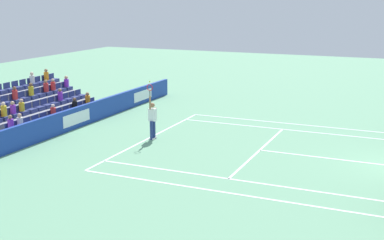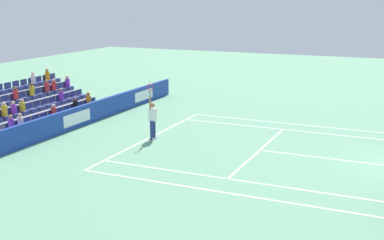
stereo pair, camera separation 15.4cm
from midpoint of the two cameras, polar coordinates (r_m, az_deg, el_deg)
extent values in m
cube|color=white|center=(25.41, -4.69, -1.88)|extent=(10.97, 0.10, 0.01)
cube|color=white|center=(23.39, 7.26, -3.28)|extent=(8.23, 0.10, 0.01)
cube|color=white|center=(22.75, 15.02, -4.12)|extent=(0.10, 6.40, 0.01)
cube|color=white|center=(19.52, 5.07, -6.61)|extent=(0.10, 11.89, 0.01)
cube|color=white|center=(27.13, 10.67, -1.09)|extent=(0.10, 11.89, 0.01)
cube|color=white|center=(18.31, 3.68, -7.96)|extent=(0.10, 11.89, 0.01)
cube|color=white|center=(28.43, 11.30, -0.46)|extent=(0.10, 11.89, 0.01)
cube|color=white|center=(25.36, -4.49, -1.90)|extent=(0.10, 0.20, 0.01)
cube|color=#193899|center=(27.62, -12.86, 0.22)|extent=(21.19, 0.20, 1.09)
cube|color=white|center=(33.37, -5.52, 2.71)|extent=(2.26, 0.01, 0.61)
cube|color=white|center=(27.55, -12.68, 0.20)|extent=(2.26, 0.01, 0.61)
cylinder|color=navy|center=(25.07, -4.38, -1.03)|extent=(0.16, 0.16, 0.90)
cylinder|color=navy|center=(24.86, -4.63, -1.15)|extent=(0.16, 0.16, 0.90)
cube|color=white|center=(25.17, -4.36, -1.93)|extent=(0.12, 0.26, 0.08)
cube|color=white|center=(24.97, -4.61, -2.06)|extent=(0.12, 0.26, 0.08)
cube|color=white|center=(24.79, -4.54, 0.59)|extent=(0.22, 0.36, 0.60)
sphere|color=#9E7251|center=(24.70, -4.55, 1.63)|extent=(0.24, 0.24, 0.24)
cylinder|color=#9E7251|center=(24.47, -4.80, 1.88)|extent=(0.09, 0.09, 0.62)
cylinder|color=#9E7251|center=(24.96, -4.20, 0.73)|extent=(0.09, 0.09, 0.56)
cylinder|color=black|center=(24.39, -4.82, 2.91)|extent=(0.04, 0.04, 0.28)
torus|color=red|center=(24.34, -4.83, 3.56)|extent=(0.03, 0.31, 0.31)
sphere|color=#D1E533|center=(24.30, -4.84, 4.21)|extent=(0.07, 0.07, 0.07)
cube|color=gray|center=(28.33, -14.58, -0.25)|extent=(7.44, 0.95, 0.42)
cube|color=navy|center=(30.94, -10.73, 1.66)|extent=(0.48, 0.44, 0.20)
cube|color=navy|center=(31.01, -11.06, 2.14)|extent=(0.48, 0.04, 0.30)
cube|color=navy|center=(30.45, -11.39, 1.44)|extent=(0.48, 0.44, 0.20)
cube|color=navy|center=(30.51, -11.72, 1.93)|extent=(0.48, 0.04, 0.30)
cube|color=navy|center=(29.95, -12.06, 1.21)|extent=(0.48, 0.44, 0.20)
cube|color=navy|center=(30.02, -12.40, 1.71)|extent=(0.48, 0.04, 0.30)
cube|color=navy|center=(29.46, -12.76, 0.98)|extent=(0.48, 0.44, 0.20)
cube|color=navy|center=(29.53, -13.10, 1.49)|extent=(0.48, 0.04, 0.30)
cube|color=navy|center=(28.98, -13.48, 0.74)|extent=(0.48, 0.44, 0.20)
cube|color=navy|center=(29.05, -13.83, 1.25)|extent=(0.48, 0.04, 0.30)
cube|color=navy|center=(28.50, -14.23, 0.49)|extent=(0.48, 0.44, 0.20)
cube|color=navy|center=(28.57, -14.58, 1.01)|extent=(0.48, 0.04, 0.30)
cube|color=navy|center=(28.03, -15.00, 0.23)|extent=(0.48, 0.44, 0.20)
cube|color=navy|center=(28.10, -15.35, 0.76)|extent=(0.48, 0.04, 0.30)
cube|color=navy|center=(27.56, -15.80, -0.04)|extent=(0.48, 0.44, 0.20)
cube|color=navy|center=(27.63, -16.15, 0.51)|extent=(0.48, 0.04, 0.30)
cube|color=navy|center=(27.10, -16.62, -0.31)|extent=(0.48, 0.44, 0.20)
cube|color=navy|center=(27.17, -16.98, 0.24)|extent=(0.48, 0.04, 0.30)
cube|color=navy|center=(26.65, -17.48, -0.60)|extent=(0.48, 0.44, 0.20)
cube|color=navy|center=(26.72, -17.84, -0.04)|extent=(0.48, 0.04, 0.30)
cube|color=navy|center=(26.20, -18.36, -0.89)|extent=(0.48, 0.44, 0.20)
cube|color=navy|center=(26.27, -18.72, -0.32)|extent=(0.48, 0.04, 0.30)
cube|color=navy|center=(25.76, -19.27, -1.20)|extent=(0.48, 0.44, 0.20)
cube|color=navy|center=(25.84, -19.64, -0.61)|extent=(0.48, 0.04, 0.30)
cube|color=gray|center=(28.88, -16.09, 0.33)|extent=(7.44, 0.95, 0.84)
cube|color=navy|center=(31.40, -12.20, 2.54)|extent=(0.48, 0.44, 0.20)
cube|color=navy|center=(31.48, -12.52, 3.01)|extent=(0.48, 0.04, 0.30)
cube|color=navy|center=(30.91, -12.87, 2.34)|extent=(0.48, 0.44, 0.20)
cube|color=navy|center=(30.99, -13.19, 2.82)|extent=(0.48, 0.04, 0.30)
cube|color=navy|center=(30.43, -13.56, 2.13)|extent=(0.48, 0.44, 0.20)
cube|color=navy|center=(30.50, -13.88, 2.62)|extent=(0.48, 0.04, 0.30)
cube|color=navy|center=(29.95, -14.27, 1.91)|extent=(0.48, 0.44, 0.20)
cube|color=navy|center=(30.02, -14.60, 2.41)|extent=(0.48, 0.04, 0.30)
cube|color=navy|center=(29.47, -15.01, 1.69)|extent=(0.48, 0.44, 0.20)
cube|color=navy|center=(29.55, -15.34, 2.19)|extent=(0.48, 0.04, 0.30)
cube|color=navy|center=(29.00, -15.76, 1.46)|extent=(0.48, 0.44, 0.20)
cube|color=navy|center=(29.08, -16.10, 1.97)|extent=(0.48, 0.04, 0.30)
cube|color=navy|center=(28.54, -16.55, 1.22)|extent=(0.48, 0.44, 0.20)
cube|color=navy|center=(28.62, -16.89, 1.74)|extent=(0.48, 0.04, 0.30)
cube|color=navy|center=(28.08, -17.35, 0.98)|extent=(0.48, 0.44, 0.20)
cube|color=navy|center=(28.16, -17.70, 1.51)|extent=(0.48, 0.04, 0.30)
cube|color=navy|center=(27.63, -18.19, 0.72)|extent=(0.48, 0.44, 0.20)
cube|color=navy|center=(27.71, -18.54, 1.26)|extent=(0.48, 0.04, 0.30)
cube|color=navy|center=(27.18, -19.05, 0.46)|extent=(0.48, 0.44, 0.20)
cube|color=navy|center=(27.26, -19.40, 1.01)|extent=(0.48, 0.04, 0.30)
cube|color=navy|center=(26.74, -19.94, 0.19)|extent=(0.48, 0.44, 0.20)
cube|color=navy|center=(26.83, -20.30, 0.75)|extent=(0.48, 0.04, 0.30)
cube|color=gray|center=(29.44, -17.54, 0.90)|extent=(7.44, 0.95, 1.26)
cube|color=navy|center=(31.89, -13.63, 3.39)|extent=(0.48, 0.44, 0.20)
cube|color=navy|center=(31.97, -13.94, 3.85)|extent=(0.48, 0.04, 0.30)
cube|color=navy|center=(31.41, -14.31, 3.21)|extent=(0.48, 0.44, 0.20)
cube|color=navy|center=(31.49, -14.62, 3.68)|extent=(0.48, 0.04, 0.30)
cube|color=navy|center=(30.93, -15.01, 3.01)|extent=(0.48, 0.44, 0.20)
cube|color=navy|center=(31.01, -15.33, 3.49)|extent=(0.48, 0.04, 0.30)
cube|color=navy|center=(30.46, -15.73, 2.82)|extent=(0.48, 0.44, 0.20)
cube|color=navy|center=(30.54, -16.05, 3.30)|extent=(0.48, 0.04, 0.30)
cube|color=navy|center=(29.99, -16.48, 2.61)|extent=(0.48, 0.44, 0.20)
cube|color=navy|center=(30.08, -16.80, 3.10)|extent=(0.48, 0.04, 0.30)
cube|color=navy|center=(29.53, -17.24, 2.40)|extent=(0.48, 0.44, 0.20)
cube|color=navy|center=(29.61, -17.57, 2.90)|extent=(0.48, 0.04, 0.30)
cube|color=navy|center=(29.07, -18.04, 2.18)|extent=(0.48, 0.44, 0.20)
cube|color=navy|center=(29.16, -18.37, 2.69)|extent=(0.48, 0.04, 0.30)
cube|color=navy|center=(28.62, -18.85, 1.95)|extent=(0.48, 0.44, 0.20)
cube|color=navy|center=(28.71, -19.19, 2.47)|extent=(0.48, 0.04, 0.30)
cube|color=navy|center=(28.18, -19.70, 1.72)|extent=(0.48, 0.44, 0.20)
cube|color=navy|center=(28.27, -20.03, 2.24)|extent=(0.48, 0.04, 0.30)
cube|color=gray|center=(30.02, -18.94, 1.44)|extent=(7.44, 0.95, 1.68)
cube|color=navy|center=(32.40, -15.01, 4.22)|extent=(0.48, 0.44, 0.20)
cube|color=navy|center=(32.49, -15.31, 4.67)|extent=(0.48, 0.04, 0.30)
cube|color=navy|center=(31.93, -15.70, 4.05)|extent=(0.48, 0.44, 0.20)
cube|color=navy|center=(32.02, -16.01, 4.51)|extent=(0.48, 0.04, 0.30)
cube|color=navy|center=(31.46, -16.41, 3.87)|extent=(0.48, 0.44, 0.20)
cube|color=navy|center=(31.55, -16.72, 4.34)|extent=(0.48, 0.04, 0.30)
cube|color=navy|center=(30.99, -17.14, 3.69)|extent=(0.48, 0.44, 0.20)
cube|color=navy|center=(31.09, -17.46, 4.16)|extent=(0.48, 0.04, 0.30)
cube|color=navy|center=(30.54, -17.90, 3.50)|extent=(0.48, 0.44, 0.20)
cube|color=navy|center=(30.63, -18.21, 3.98)|extent=(0.48, 0.04, 0.30)
cube|color=navy|center=(30.08, -18.67, 3.30)|extent=(0.48, 0.44, 0.20)
cube|color=navy|center=(30.18, -18.99, 3.79)|extent=(0.48, 0.04, 0.30)
cube|color=navy|center=(29.63, -19.47, 3.10)|extent=(0.48, 0.44, 0.20)
cube|color=navy|center=(29.73, -19.79, 3.59)|extent=(0.48, 0.04, 0.30)
cube|color=navy|center=(29.19, -20.30, 2.89)|extent=(0.48, 0.44, 0.20)
cylinder|color=purple|center=(29.91, -14.38, 2.55)|extent=(0.28, 0.28, 0.48)
sphere|color=#9E7251|center=(29.86, -14.42, 3.19)|extent=(0.20, 0.20, 0.20)
cylinder|color=white|center=(30.98, -17.26, 4.28)|extent=(0.28, 0.28, 0.45)
sphere|color=beige|center=(30.93, -17.30, 4.88)|extent=(0.20, 0.20, 0.20)
cylinder|color=red|center=(27.99, -15.12, 0.87)|extent=(0.28, 0.28, 0.43)
sphere|color=beige|center=(27.93, -15.16, 1.50)|extent=(0.20, 0.20, 0.20)
cylinder|color=red|center=(28.59, -18.98, 2.63)|extent=(0.28, 0.28, 0.48)
sphere|color=brown|center=(28.54, -19.03, 3.31)|extent=(0.20, 0.20, 0.20)
cylinder|color=purple|center=(25.71, -19.41, -0.44)|extent=(0.28, 0.28, 0.49)
sphere|color=#9E7251|center=(25.64, -19.47, 0.31)|extent=(0.20, 0.20, 0.20)
cylinder|color=white|center=(26.16, -18.49, -0.20)|extent=(0.28, 0.28, 0.44)
sphere|color=#D3A884|center=(26.09, -18.54, 0.48)|extent=(0.20, 0.20, 0.20)
cylinder|color=yellow|center=(26.70, -20.08, 0.93)|extent=(0.28, 0.28, 0.50)
sphere|color=beige|center=(26.64, -20.14, 1.67)|extent=(0.20, 0.20, 0.20)
cylinder|color=black|center=(29.43, -12.87, 1.60)|extent=(0.28, 0.28, 0.44)
sphere|color=brown|center=(29.37, -12.90, 2.21)|extent=(0.20, 0.20, 0.20)
cylinder|color=yellow|center=(27.60, -18.31, 1.37)|extent=(0.28, 0.28, 0.43)
sphere|color=#D3A884|center=(27.54, -18.36, 2.01)|extent=(0.20, 0.20, 0.20)
cylinder|color=orange|center=(30.40, -11.50, 2.13)|extent=(0.28, 0.28, 0.54)
sphere|color=#9E7251|center=(30.33, -11.53, 2.81)|extent=(0.20, 0.20, 0.20)
cylinder|color=red|center=(30.91, -15.12, 3.62)|extent=(0.28, 0.28, 0.45)
sphere|color=#D3A884|center=(30.86, -15.15, 4.21)|extent=(0.20, 0.20, 0.20)
cylinder|color=red|center=(30.43, -15.84, 3.45)|extent=(0.28, 0.28, 0.48)
sphere|color=#9E7251|center=(30.38, -15.88, 4.08)|extent=(0.20, 0.20, 0.20)
cylinder|color=purple|center=(27.15, -19.18, 1.11)|extent=(0.28, 0.28, 0.42)
sphere|color=#D3A884|center=(27.09, -19.23, 1.75)|extent=(0.20, 0.20, 0.20)
cylinder|color=yellow|center=(29.50, -17.36, 3.06)|extent=(0.28, 0.28, 0.49)
sphere|color=brown|center=(29.45, -17.41, 3.72)|extent=(0.20, 0.20, 0.20)
cylinder|color=purple|center=(31.87, -13.73, 3.98)|extent=(0.28, 0.28, 0.45)
sphere|color=#D3A884|center=(31.82, -13.76, 4.55)|extent=(0.20, 0.20, 0.20)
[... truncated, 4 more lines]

